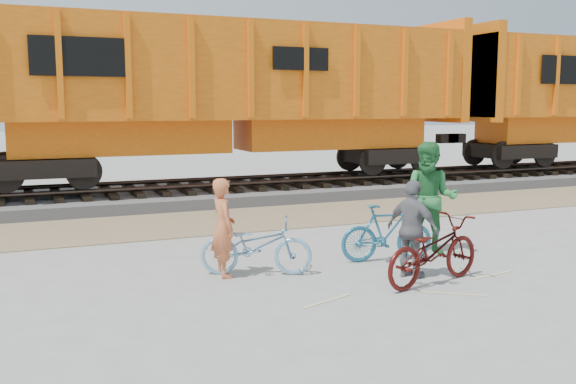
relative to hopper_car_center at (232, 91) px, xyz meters
name	(u,v)px	position (x,y,z in m)	size (l,w,h in m)	color
ground	(362,279)	(-0.87, -9.00, -3.01)	(120.00, 120.00, 0.00)	#9E9E99
gravel_strip	(245,219)	(-0.87, -3.50, -3.00)	(120.00, 3.00, 0.02)	#9C8360
ballast_bed	(204,194)	(-0.87, 0.00, -2.86)	(120.00, 4.00, 0.30)	slate
track	(204,183)	(-0.87, 0.00, -2.53)	(120.00, 2.60, 0.24)	black
hopper_car_center	(232,91)	(0.00, 0.00, 0.00)	(14.00, 3.13, 4.65)	black
bicycle_blue	(256,246)	(-2.27, -8.12, -2.55)	(0.61, 1.74, 0.92)	#7AADD1
bicycle_teal	(387,233)	(0.07, -8.16, -2.52)	(0.46, 1.62, 0.97)	#1F607E
bicycle_maroon	(433,251)	(-0.04, -9.63, -2.50)	(0.67, 1.91, 1.01)	#440D0A
person_solo	(223,228)	(-2.77, -8.02, -2.24)	(0.56, 0.37, 1.53)	#C86639
person_man	(430,198)	(1.07, -7.96, -2.01)	(0.97, 0.76, 1.99)	#2A773A
person_woman	(413,229)	(-0.14, -9.23, -2.25)	(0.89, 0.37, 1.52)	slate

